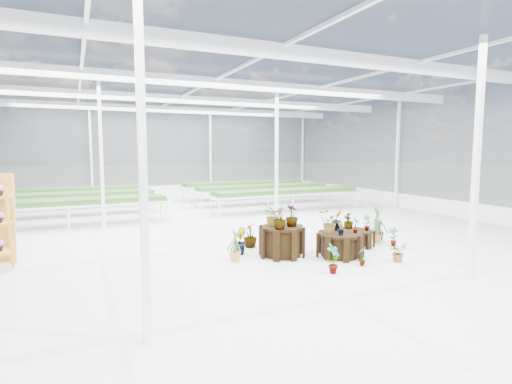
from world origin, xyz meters
name	(u,v)px	position (x,y,z in m)	size (l,w,h in m)	color
ground_plane	(243,249)	(0.00, 0.00, 0.00)	(24.00, 24.00, 0.00)	gray
greenhouse_shell	(243,158)	(0.00, 0.00, 2.25)	(18.00, 24.00, 4.50)	white
steel_frame	(243,158)	(0.00, 0.00, 2.25)	(18.00, 24.00, 4.50)	silver
nursery_benches	(176,200)	(0.00, 7.20, 0.42)	(16.00, 7.00, 0.84)	silver
plinth_tall	(282,241)	(0.54, -1.03, 0.35)	(1.03, 1.03, 0.70)	black
plinth_mid	(340,245)	(1.74, -1.63, 0.28)	(1.06, 1.06, 0.56)	black
plinth_low	(356,238)	(2.74, -0.93, 0.21)	(0.91, 0.91, 0.41)	black
nursery_plants	(319,228)	(1.55, -1.04, 0.57)	(4.68, 3.05, 1.32)	#2B4D20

